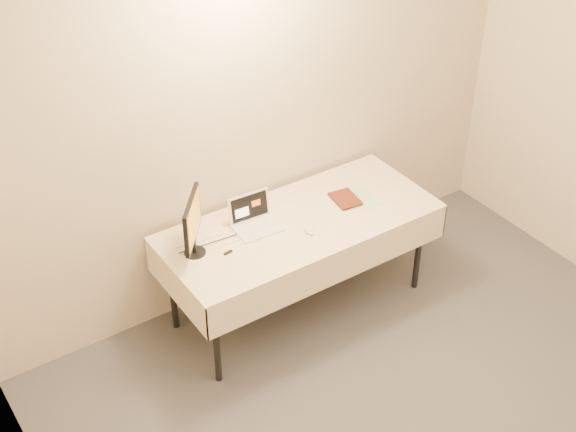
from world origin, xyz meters
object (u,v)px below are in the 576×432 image
book (335,190)px  table (300,229)px  monitor (192,222)px  laptop (254,219)px

book → table: bearing=-165.4°
table → monitor: (-0.73, 0.08, 0.30)m
laptop → book: bearing=-5.1°
table → book: 0.36m
table → monitor: monitor is taller
monitor → book: bearing=-53.4°
table → laptop: laptop is taller
table → laptop: size_ratio=6.08×
laptop → monitor: monitor is taller
table → book: book is taller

